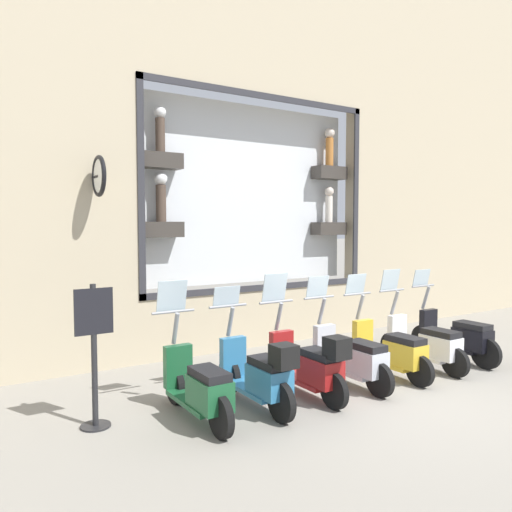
{
  "coord_description": "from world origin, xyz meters",
  "views": [
    {
      "loc": [
        -4.84,
        5.38,
        2.43
      ],
      "look_at": [
        2.04,
        1.02,
        1.91
      ],
      "focal_mm": 35.0,
      "sensor_mm": 36.0,
      "label": 1
    }
  ],
  "objects_px": {
    "scooter_yellow_2": "(392,351)",
    "scooter_green_6": "(199,387)",
    "shop_sign_post": "(94,350)",
    "scooter_red_4": "(310,365)",
    "scooter_teal_5": "(260,375)",
    "scooter_silver_3": "(352,358)",
    "scooter_white_1": "(427,344)",
    "scooter_black_0": "(458,337)"
  },
  "relations": [
    {
      "from": "scooter_black_0",
      "to": "scooter_white_1",
      "type": "height_order",
      "value": "scooter_white_1"
    },
    {
      "from": "scooter_teal_5",
      "to": "scooter_yellow_2",
      "type": "bearing_deg",
      "value": -88.65
    },
    {
      "from": "scooter_silver_3",
      "to": "scooter_green_6",
      "type": "height_order",
      "value": "scooter_green_6"
    },
    {
      "from": "shop_sign_post",
      "to": "scooter_teal_5",
      "type": "bearing_deg",
      "value": -106.8
    },
    {
      "from": "scooter_yellow_2",
      "to": "shop_sign_post",
      "type": "distance_m",
      "value": 4.55
    },
    {
      "from": "scooter_red_4",
      "to": "scooter_green_6",
      "type": "xyz_separation_m",
      "value": [
        0.06,
        1.69,
        -0.04
      ]
    },
    {
      "from": "scooter_red_4",
      "to": "shop_sign_post",
      "type": "xyz_separation_m",
      "value": [
        0.59,
        2.8,
        0.46
      ]
    },
    {
      "from": "scooter_green_6",
      "to": "scooter_silver_3",
      "type": "bearing_deg",
      "value": -90.07
    },
    {
      "from": "scooter_teal_5",
      "to": "shop_sign_post",
      "type": "bearing_deg",
      "value": 73.2
    },
    {
      "from": "scooter_red_4",
      "to": "scooter_green_6",
      "type": "height_order",
      "value": "scooter_red_4"
    },
    {
      "from": "scooter_silver_3",
      "to": "scooter_teal_5",
      "type": "bearing_deg",
      "value": 92.08
    },
    {
      "from": "scooter_black_0",
      "to": "scooter_red_4",
      "type": "distance_m",
      "value": 3.37
    },
    {
      "from": "scooter_black_0",
      "to": "scooter_green_6",
      "type": "xyz_separation_m",
      "value": [
        0.0,
        5.06,
        -0.01
      ]
    },
    {
      "from": "scooter_teal_5",
      "to": "scooter_black_0",
      "type": "bearing_deg",
      "value": -89.13
    },
    {
      "from": "scooter_white_1",
      "to": "scooter_yellow_2",
      "type": "height_order",
      "value": "scooter_white_1"
    },
    {
      "from": "scooter_black_0",
      "to": "scooter_teal_5",
      "type": "xyz_separation_m",
      "value": [
        -0.06,
        4.22,
        0.03
      ]
    },
    {
      "from": "scooter_yellow_2",
      "to": "scooter_green_6",
      "type": "distance_m",
      "value": 3.37
    },
    {
      "from": "scooter_white_1",
      "to": "scooter_green_6",
      "type": "height_order",
      "value": "scooter_green_6"
    },
    {
      "from": "scooter_red_4",
      "to": "scooter_teal_5",
      "type": "bearing_deg",
      "value": 90.05
    },
    {
      "from": "scooter_red_4",
      "to": "scooter_silver_3",
      "type": "bearing_deg",
      "value": -85.91
    },
    {
      "from": "scooter_teal_5",
      "to": "scooter_white_1",
      "type": "bearing_deg",
      "value": -88.96
    },
    {
      "from": "scooter_white_1",
      "to": "scooter_silver_3",
      "type": "distance_m",
      "value": 1.69
    },
    {
      "from": "scooter_teal_5",
      "to": "scooter_green_6",
      "type": "height_order",
      "value": "scooter_green_6"
    },
    {
      "from": "scooter_green_6",
      "to": "shop_sign_post",
      "type": "bearing_deg",
      "value": 64.71
    },
    {
      "from": "scooter_yellow_2",
      "to": "scooter_white_1",
      "type": "bearing_deg",
      "value": -89.9
    },
    {
      "from": "scooter_white_1",
      "to": "scooter_teal_5",
      "type": "xyz_separation_m",
      "value": [
        -0.06,
        3.37,
        0.05
      ]
    },
    {
      "from": "shop_sign_post",
      "to": "scooter_red_4",
      "type": "bearing_deg",
      "value": -101.91
    },
    {
      "from": "scooter_yellow_2",
      "to": "scooter_silver_3",
      "type": "bearing_deg",
      "value": 89.9
    },
    {
      "from": "scooter_teal_5",
      "to": "scooter_silver_3",
      "type": "bearing_deg",
      "value": -87.92
    },
    {
      "from": "scooter_black_0",
      "to": "scooter_teal_5",
      "type": "height_order",
      "value": "scooter_black_0"
    },
    {
      "from": "scooter_yellow_2",
      "to": "scooter_silver_3",
      "type": "distance_m",
      "value": 0.84
    },
    {
      "from": "scooter_black_0",
      "to": "scooter_white_1",
      "type": "relative_size",
      "value": 1.01
    },
    {
      "from": "scooter_yellow_2",
      "to": "scooter_green_6",
      "type": "height_order",
      "value": "scooter_green_6"
    },
    {
      "from": "scooter_silver_3",
      "to": "scooter_red_4",
      "type": "distance_m",
      "value": 0.85
    },
    {
      "from": "scooter_yellow_2",
      "to": "scooter_red_4",
      "type": "xyz_separation_m",
      "value": [
        -0.06,
        1.69,
        0.05
      ]
    },
    {
      "from": "scooter_white_1",
      "to": "scooter_teal_5",
      "type": "bearing_deg",
      "value": 91.04
    },
    {
      "from": "scooter_yellow_2",
      "to": "scooter_teal_5",
      "type": "height_order",
      "value": "scooter_yellow_2"
    },
    {
      "from": "scooter_white_1",
      "to": "scooter_red_4",
      "type": "xyz_separation_m",
      "value": [
        -0.06,
        2.53,
        0.05
      ]
    },
    {
      "from": "scooter_yellow_2",
      "to": "scooter_silver_3",
      "type": "relative_size",
      "value": 1.0
    },
    {
      "from": "scooter_yellow_2",
      "to": "scooter_green_6",
      "type": "bearing_deg",
      "value": 89.92
    },
    {
      "from": "scooter_white_1",
      "to": "scooter_silver_3",
      "type": "relative_size",
      "value": 1.0
    },
    {
      "from": "scooter_silver_3",
      "to": "scooter_white_1",
      "type": "bearing_deg",
      "value": -90.0
    }
  ]
}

